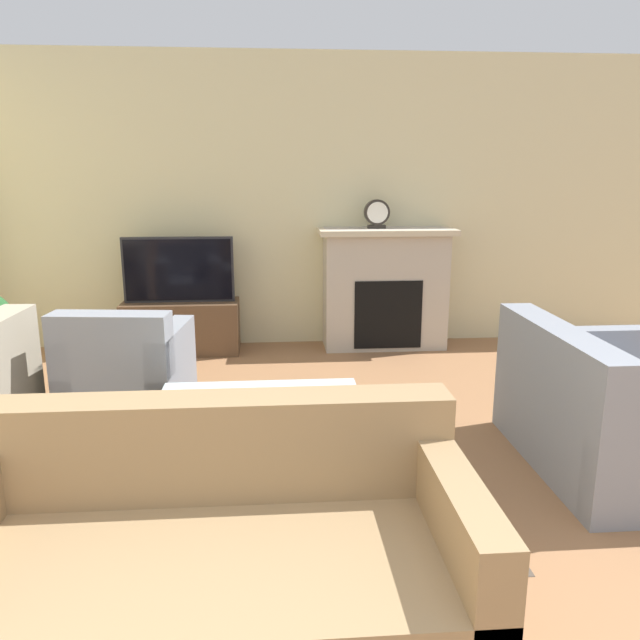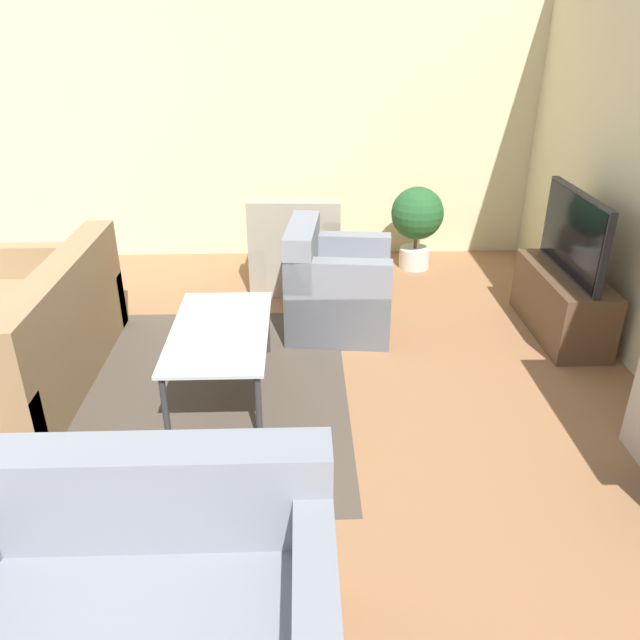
# 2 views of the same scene
# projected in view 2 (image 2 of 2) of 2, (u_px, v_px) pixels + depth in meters

# --- Properties ---
(wall_left) EXTENTS (0.06, 8.19, 2.70)m
(wall_left) POSITION_uv_depth(u_px,v_px,m) (258.00, 114.00, 5.75)
(wall_left) COLOR beige
(wall_left) RESTS_ON ground_plane
(area_rug) EXTENTS (2.31, 1.79, 0.00)m
(area_rug) POSITION_uv_depth(u_px,v_px,m) (206.00, 391.00, 3.99)
(area_rug) COLOR #4C4238
(area_rug) RESTS_ON ground_plane
(tv_stand) EXTENTS (1.05, 0.40, 0.48)m
(tv_stand) POSITION_uv_depth(u_px,v_px,m) (562.00, 303.00, 4.64)
(tv_stand) COLOR brown
(tv_stand) RESTS_ON ground_plane
(tv) EXTENTS (0.99, 0.06, 0.59)m
(tv) POSITION_uv_depth(u_px,v_px,m) (574.00, 234.00, 4.40)
(tv) COLOR #232328
(tv) RESTS_ON tv_stand
(couch_sectional) EXTENTS (1.81, 0.92, 0.82)m
(couch_sectional) POSITION_uv_depth(u_px,v_px,m) (23.00, 344.00, 3.96)
(couch_sectional) COLOR #8C704C
(couch_sectional) RESTS_ON ground_plane
(couch_loveseat) EXTENTS (0.96, 1.32, 0.82)m
(couch_loveseat) POSITION_uv_depth(u_px,v_px,m) (139.00, 636.00, 2.09)
(couch_loveseat) COLOR gray
(couch_loveseat) RESTS_ON ground_plane
(armchair_by_window) EXTENTS (0.83, 0.80, 0.82)m
(armchair_by_window) POSITION_uv_depth(u_px,v_px,m) (296.00, 250.00, 5.50)
(armchair_by_window) COLOR #9E937F
(armchair_by_window) RESTS_ON ground_plane
(armchair_accent) EXTENTS (0.80, 0.83, 0.82)m
(armchair_accent) POSITION_uv_depth(u_px,v_px,m) (334.00, 291.00, 4.67)
(armchair_accent) COLOR gray
(armchair_accent) RESTS_ON ground_plane
(coffee_table) EXTENTS (1.11, 0.59, 0.45)m
(coffee_table) POSITION_uv_depth(u_px,v_px,m) (220.00, 335.00, 3.81)
(coffee_table) COLOR #333338
(coffee_table) RESTS_ON ground_plane
(potted_plant) EXTENTS (0.48, 0.48, 0.77)m
(potted_plant) POSITION_uv_depth(u_px,v_px,m) (417.00, 219.00, 5.76)
(potted_plant) COLOR beige
(potted_plant) RESTS_ON ground_plane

